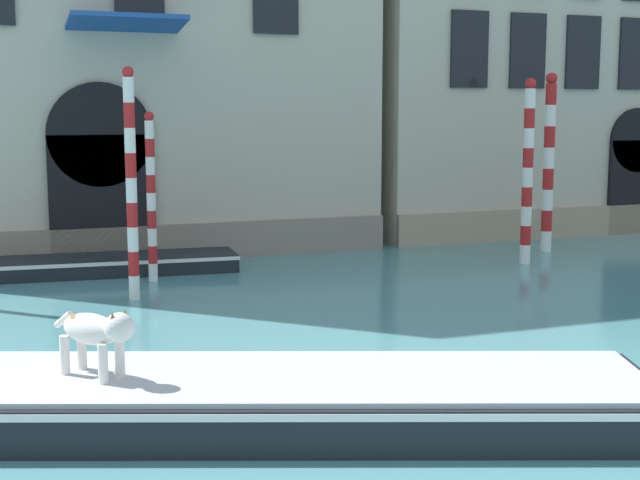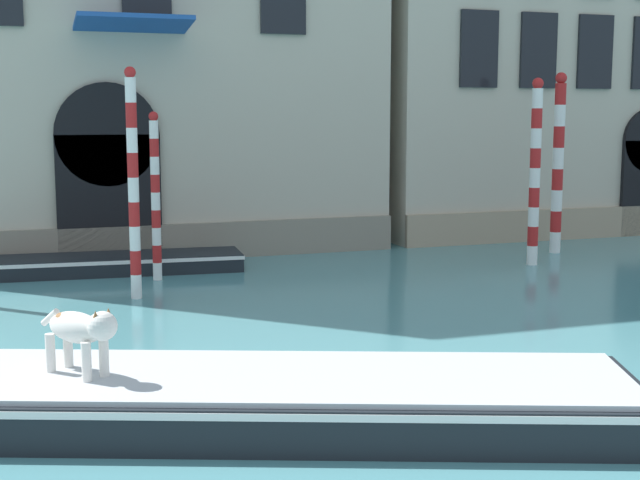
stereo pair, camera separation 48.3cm
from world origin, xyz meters
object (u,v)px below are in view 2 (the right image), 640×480
Objects in this scene: mooring_pole_5 at (558,163)px; mooring_pole_1 at (535,172)px; boat_moored_near_palazzo at (118,263)px; dog_on_deck at (81,330)px; mooring_pole_0 at (133,184)px; mooring_pole_4 at (156,196)px; boat_foreground at (286,397)px.

mooring_pole_1 is at bearing -137.94° from mooring_pole_5.
boat_moored_near_palazzo is 9.63m from mooring_pole_1.
mooring_pole_0 is at bearing 132.83° from dog_on_deck.
boat_moored_near_palazzo is 3.54m from mooring_pole_0.
boat_moored_near_palazzo is (1.47, 9.73, -0.89)m from dog_on_deck.
mooring_pole_0 is at bearing -168.36° from mooring_pole_5.
mooring_pole_5 is at bearing 1.00° from boat_moored_near_palazzo.
mooring_pole_0 is 1.23× the size of mooring_pole_4.
dog_on_deck is 0.24× the size of mooring_pole_0.
mooring_pole_1 reaches higher than boat_foreground.
mooring_pole_0 is (0.01, -2.94, 1.98)m from boat_moored_near_palazzo.
mooring_pole_0 is 0.97× the size of mooring_pole_5.
mooring_pole_5 is at bearing 11.64° from mooring_pole_0.
dog_on_deck is (-2.17, 0.72, 0.79)m from boat_foreground.
mooring_pole_5 reaches higher than mooring_pole_1.
mooring_pole_0 is (-0.69, 7.51, 1.88)m from boat_foreground.
mooring_pole_1 is at bearing 65.01° from boat_foreground.
mooring_pole_5 reaches higher than boat_foreground.
mooring_pole_0 is at bearing -84.91° from boat_moored_near_palazzo.
mooring_pole_4 is 10.07m from mooring_pole_5.
mooring_pole_1 reaches higher than mooring_pole_4.
mooring_pole_4 is (0.67, 1.76, -0.41)m from mooring_pole_0.
mooring_pole_4 is (0.68, -1.18, 1.57)m from boat_moored_near_palazzo.
boat_foreground is 10.48m from boat_moored_near_palazzo.
boat_moored_near_palazzo is 10.95m from mooring_pole_5.
dog_on_deck is 8.84m from mooring_pole_4.
boat_foreground is at bearing -81.28° from boat_moored_near_palazzo.
mooring_pole_0 is 1.01× the size of mooring_pole_1.
mooring_pole_4 is at bearing -177.42° from mooring_pole_5.
mooring_pole_5 is at bearing 64.66° from boat_foreground.
boat_moored_near_palazzo is at bearing 166.96° from mooring_pole_1.
mooring_pole_5 is (10.72, 2.21, 0.07)m from mooring_pole_0.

